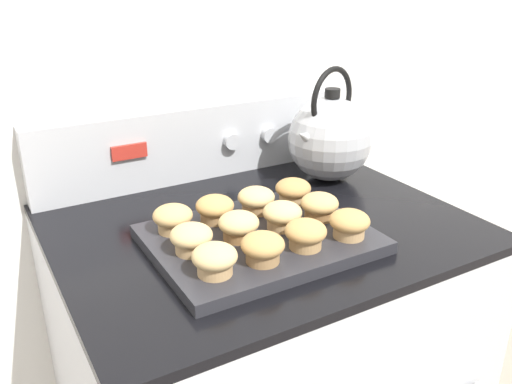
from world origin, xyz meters
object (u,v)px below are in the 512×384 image
(muffin_r0_c2, at_px, (306,234))
(muffin_r2_c3, at_px, (293,190))
(muffin_r0_c0, at_px, (215,259))
(tea_kettle, at_px, (330,138))
(muffin_r0_c3, at_px, (349,223))
(muffin_r1_c2, at_px, (282,215))
(muffin_r2_c2, at_px, (256,199))
(muffin_r1_c3, at_px, (319,206))
(muffin_r2_c0, at_px, (173,218))
(muffin_r1_c1, at_px, (239,225))
(muffin_r1_c0, at_px, (191,238))
(muffin_pan, at_px, (259,239))
(muffin_r0_c1, at_px, (263,247))
(muffin_r2_c1, at_px, (215,208))

(muffin_r0_c2, bearing_deg, muffin_r2_c3, 62.92)
(muffin_r0_c0, bearing_deg, muffin_r2_c3, 33.48)
(tea_kettle, bearing_deg, muffin_r0_c3, -120.69)
(muffin_r1_c2, bearing_deg, muffin_r2_c2, 93.02)
(muffin_r1_c3, distance_m, tea_kettle, 0.27)
(muffin_r2_c0, relative_size, muffin_r2_c3, 1.00)
(muffin_r2_c3, bearing_deg, muffin_r0_c3, -89.10)
(muffin_r2_c3, bearing_deg, muffin_r1_c3, -88.68)
(muffin_r1_c1, bearing_deg, muffin_r2_c0, 136.20)
(muffin_r1_c0, distance_m, muffin_r2_c2, 0.19)
(muffin_r0_c2, bearing_deg, muffin_r2_c0, 135.33)
(muffin_r0_c2, bearing_deg, muffin_r2_c2, 90.06)
(muffin_pan, height_order, muffin_r2_c3, muffin_r2_c3)
(muffin_r0_c3, distance_m, muffin_r1_c2, 0.12)
(muffin_r0_c2, height_order, muffin_r2_c0, same)
(muffin_r0_c1, xyz_separation_m, muffin_r2_c3, (0.17, 0.18, 0.00))
(muffin_r0_c1, xyz_separation_m, muffin_r1_c1, (0.00, 0.09, 0.00))
(muffin_r0_c0, xyz_separation_m, muffin_r1_c0, (-0.00, 0.08, 0.00))
(muffin_r0_c1, xyz_separation_m, muffin_r1_c0, (-0.09, 0.09, 0.00))
(muffin_r0_c0, relative_size, muffin_r1_c0, 1.00)
(muffin_pan, xyz_separation_m, muffin_r1_c3, (0.13, -0.00, 0.04))
(muffin_r0_c1, bearing_deg, muffin_pan, 62.79)
(muffin_r1_c1, height_order, muffin_r2_c0, same)
(muffin_r0_c2, relative_size, muffin_r2_c1, 1.00)
(muffin_pan, xyz_separation_m, muffin_r2_c2, (0.04, 0.08, 0.04))
(muffin_r2_c0, bearing_deg, muffin_r1_c1, -43.80)
(muffin_r1_c0, xyz_separation_m, muffin_r2_c0, (0.00, 0.09, 0.00))
(muffin_r2_c0, height_order, tea_kettle, tea_kettle)
(muffin_r1_c0, bearing_deg, muffin_r0_c1, -44.92)
(muffin_r0_c3, bearing_deg, muffin_r0_c1, 179.85)
(muffin_r0_c3, distance_m, muffin_r2_c3, 0.18)
(muffin_r1_c1, distance_m, muffin_r2_c3, 0.19)
(muffin_pan, xyz_separation_m, muffin_r0_c3, (0.13, -0.09, 0.04))
(muffin_r0_c2, xyz_separation_m, muffin_r2_c2, (-0.00, 0.17, 0.00))
(muffin_pan, relative_size, muffin_r2_c0, 5.35)
(muffin_r0_c0, distance_m, muffin_r0_c1, 0.08)
(muffin_r2_c2, bearing_deg, muffin_r0_c3, -62.58)
(muffin_r0_c3, bearing_deg, muffin_r0_c2, 176.55)
(muffin_pan, bearing_deg, muffin_r0_c2, -63.44)
(muffin_r1_c1, relative_size, muffin_r2_c2, 1.00)
(muffin_r0_c2, relative_size, muffin_r0_c3, 1.00)
(muffin_pan, relative_size, muffin_r1_c0, 5.35)
(muffin_r2_c1, height_order, tea_kettle, tea_kettle)
(muffin_r1_c1, height_order, muffin_r1_c2, same)
(muffin_r0_c1, distance_m, muffin_r1_c1, 0.09)
(muffin_r2_c0, xyz_separation_m, muffin_r2_c3, (0.26, 0.00, 0.00))
(muffin_pan, relative_size, muffin_r1_c3, 5.35)
(muffin_r0_c1, bearing_deg, muffin_r2_c2, 63.27)
(muffin_r2_c3, bearing_deg, tea_kettle, 33.50)
(muffin_r2_c1, relative_size, muffin_r2_c2, 1.00)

